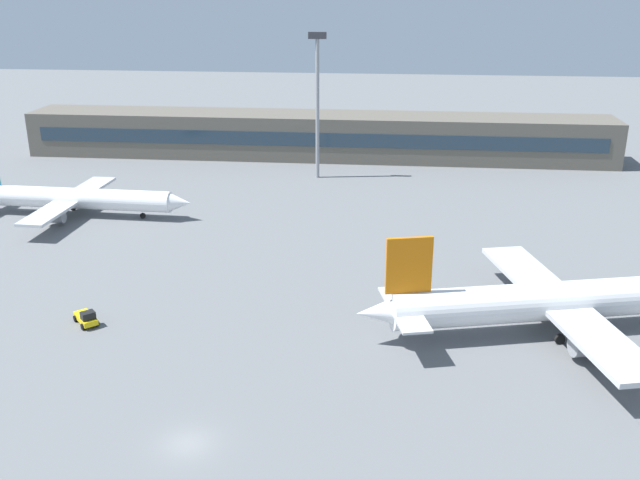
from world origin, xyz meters
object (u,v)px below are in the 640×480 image
object	(u,v)px
airplane_near	(573,300)
airplane_mid	(77,198)
baggage_tug_yellow	(86,318)
floodlight_tower_west	(317,96)

from	to	relation	value
airplane_near	airplane_mid	bearing A→B (deg)	154.89
airplane_mid	airplane_near	bearing A→B (deg)	-25.11
airplane_near	baggage_tug_yellow	distance (m)	51.74
airplane_mid	floodlight_tower_west	world-z (taller)	floodlight_tower_west
floodlight_tower_west	airplane_near	bearing A→B (deg)	-60.56
baggage_tug_yellow	floodlight_tower_west	bearing A→B (deg)	73.70
baggage_tug_yellow	airplane_near	bearing A→B (deg)	4.53
airplane_near	floodlight_tower_west	world-z (taller)	floodlight_tower_west
airplane_near	floodlight_tower_west	bearing A→B (deg)	119.44
airplane_mid	floodlight_tower_west	bearing A→B (deg)	37.29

